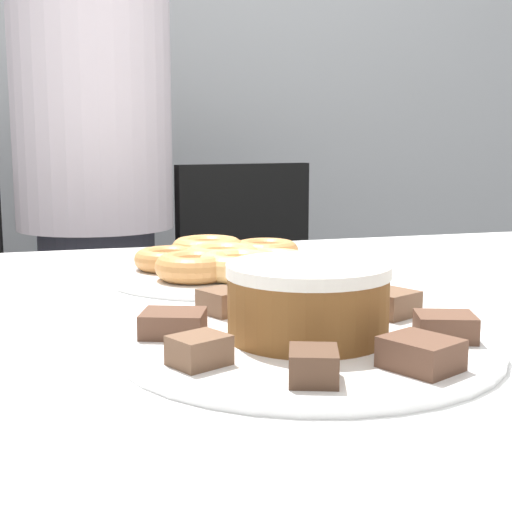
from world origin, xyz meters
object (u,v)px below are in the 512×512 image
Objects in this scene: office_chair_right at (274,352)px; plate_cake at (307,342)px; person_standing at (96,204)px; frosted_cake at (308,300)px; plate_donuts at (222,274)px.

plate_cake is (-0.32, -1.05, 0.34)m from office_chair_right.
person_standing reaches higher than office_chair_right.
person_standing is 1.16m from frosted_cake.
office_chair_right is 0.82m from plate_donuts.
plate_cake is at bearing -84.66° from person_standing.
frosted_cake reaches higher than plate_donuts.
office_chair_right is at bearing 73.15° from frosted_cake.
plate_cake is at bearing -91.87° from plate_donuts.
office_chair_right is 5.85× the size of frosted_cake.
plate_cake is 0.04m from frosted_cake.
frosted_cake is (-0.32, -1.05, 0.38)m from office_chair_right.
office_chair_right is 2.51× the size of plate_cake.
person_standing is 4.63× the size of plate_donuts.
person_standing is at bearing 151.82° from office_chair_right.
plate_cake is at bearing -121.46° from office_chair_right.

